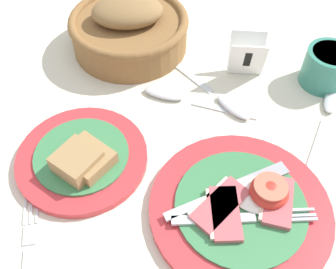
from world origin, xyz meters
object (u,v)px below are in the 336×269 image
Objects in this scene: bread_plate at (82,158)px; bread_basket at (129,28)px; breakfast_plate at (243,206)px; teaspoon_near_cup at (329,110)px; number_card at (247,56)px; teaspoon_stray at (222,98)px; fork_on_cloth at (27,263)px; sugar_cup at (328,67)px; teaspoon_by_saucer at (180,97)px.

bread_basket is (-0.00, 0.28, 0.03)m from bread_plate.
breakfast_plate reaches higher than teaspoon_near_cup.
number_card is 0.45× the size of teaspoon_stray.
number_card is 0.41× the size of fork_on_cloth.
sugar_cup is 1.09× the size of number_card.
breakfast_plate is 0.21m from teaspoon_stray.
teaspoon_near_cup is at bearing -15.66° from bread_basket.
bread_basket is at bearing 127.42° from breakfast_plate.
bread_plate reaches higher than teaspoon_stray.
bread_plate is at bearing -137.92° from number_card.
bread_basket is 0.43m from fork_on_cloth.
bread_plate is 0.43m from sugar_cup.
breakfast_plate reaches higher than fork_on_cloth.
sugar_cup reaches higher than teaspoon_stray.
teaspoon_near_cup is 0.17m from teaspoon_stray.
teaspoon_near_cup is at bearing -69.03° from fork_on_cloth.
bread_basket is 0.17m from teaspoon_by_saucer.
breakfast_plate is at bearing -52.58° from bread_basket.
bread_basket is at bearing -39.16° from teaspoon_by_saucer.
breakfast_plate reaches higher than teaspoon_by_saucer.
teaspoon_near_cup is (0.14, -0.07, -0.03)m from number_card.
bread_plate is 1.18× the size of teaspoon_stray.
fork_on_cloth is (-0.20, -0.32, -0.00)m from teaspoon_stray.
bread_plate is at bearing 131.18° from teaspoon_near_cup.
teaspoon_stray is at bearing -163.18° from teaspoon_by_saucer.
teaspoon_by_saucer is 1.08× the size of fork_on_cloth.
fork_on_cloth is (-0.02, -0.43, -0.04)m from bread_basket.
bread_basket is at bearing -171.69° from teaspoon_stray.
breakfast_plate is 1.27× the size of teaspoon_near_cup.
bread_plate is (-0.23, 0.03, 0.00)m from breakfast_plate.
teaspoon_near_cup is at bearing -83.86° from sugar_cup.
teaspoon_by_saucer and teaspoon_near_cup have the same top height.
teaspoon_stray is (0.18, 0.17, -0.01)m from bread_plate.
teaspoon_near_cup is (0.01, -0.07, -0.03)m from sugar_cup.
sugar_cup is 0.35m from bread_basket.
bread_basket reaches higher than number_card.
teaspoon_stray is at bearing -154.59° from sugar_cup.
number_card is at bearing 106.13° from teaspoon_stray.
bread_plate is at bearing 60.38° from teaspoon_by_saucer.
bread_basket is 1.21× the size of fork_on_cloth.
number_card is 0.14m from teaspoon_by_saucer.
number_card reaches higher than breakfast_plate.
bread_basket is 2.94× the size of number_card.
number_card reaches higher than teaspoon_near_cup.
number_card is 0.16m from teaspoon_near_cup.
bread_plate is 0.33m from number_card.
teaspoon_stray is at bearing -52.31° from fork_on_cloth.
bread_plate is 0.88× the size of bread_basket.
bread_plate is at bearing -99.02° from teaspoon_stray.
sugar_cup reaches higher than breakfast_plate.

